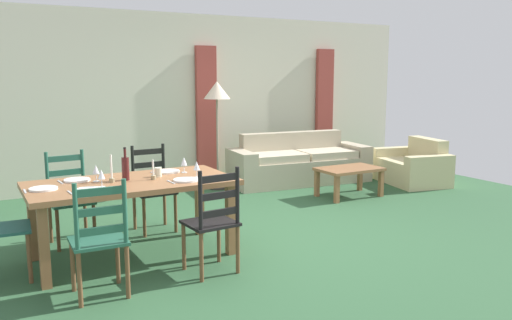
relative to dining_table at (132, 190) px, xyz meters
The scene contains 31 objects.
ground_plane 1.52m from the dining_table, ahead, with size 9.60×9.60×0.02m, color #2E5836.
wall_far 3.59m from the dining_table, 67.27° to the left, with size 9.60×0.16×2.70m, color beige.
curtain_panel_left 3.81m from the dining_table, 55.20° to the left, with size 0.35×0.08×2.20m, color #993D35.
curtain_panel_right 5.54m from the dining_table, 34.28° to the left, with size 0.35×0.08×2.20m, color #993D35.
dining_table is the anchor object (origin of this frame).
dining_chair_near_left 0.94m from the dining_table, 122.06° to the right, with size 0.43×0.41×0.96m.
dining_chair_near_right 0.92m from the dining_table, 56.97° to the right, with size 0.45×0.43×0.96m.
dining_chair_far_left 0.89m from the dining_table, 120.85° to the left, with size 0.45×0.43×0.96m.
dining_chair_far_right 0.92m from the dining_table, 59.88° to the left, with size 0.43×0.41×0.96m.
dinner_plate_near_left 0.52m from the dining_table, 150.95° to the right, with size 0.24×0.24×0.02m, color white.
fork_near_left 0.66m from the dining_table, 157.38° to the right, with size 0.02×0.17×0.01m, color silver.
dinner_plate_near_right 0.52m from the dining_table, 29.05° to the right, with size 0.24×0.24×0.02m, color white.
fork_near_right 0.40m from the dining_table, 39.81° to the right, with size 0.02×0.17×0.01m, color silver.
dinner_plate_far_left 0.52m from the dining_table, 150.95° to the left, with size 0.24×0.24×0.02m, color white.
fork_far_left 0.66m from the dining_table, 157.38° to the left, with size 0.02×0.17×0.01m, color silver.
dinner_plate_far_right 0.52m from the dining_table, 29.05° to the left, with size 0.24×0.24×0.02m, color white.
fork_far_right 0.40m from the dining_table, 39.81° to the left, with size 0.02×0.17×0.01m, color silver.
dinner_plate_head_west 0.79m from the dining_table, behind, with size 0.24×0.24×0.02m, color white.
fork_head_west 0.93m from the dining_table, behind, with size 0.02×0.17×0.01m, color silver.
wine_bottle 0.22m from the dining_table, 121.99° to the left, with size 0.07×0.07×0.32m.
wine_glass_near_left 0.40m from the dining_table, 154.74° to the right, with size 0.06×0.06×0.16m.
wine_glass_near_right 0.65m from the dining_table, 14.49° to the right, with size 0.06×0.06×0.16m.
wine_glass_far_left 0.38m from the dining_table, 157.10° to the left, with size 0.06×0.06×0.16m.
wine_glass_far_right 0.64m from the dining_table, 14.21° to the left, with size 0.06×0.06×0.16m.
coffee_cup_primary 0.32m from the dining_table, 14.18° to the left, with size 0.07×0.07×0.09m, color beige.
candle_tall 0.24m from the dining_table, behind, with size 0.05×0.05×0.26m.
candle_short 0.25m from the dining_table, 11.31° to the right, with size 0.05×0.05×0.19m.
couch 4.03m from the dining_table, 33.05° to the left, with size 2.35×1.03×0.80m.
coffee_table 3.59m from the dining_table, 15.85° to the left, with size 0.90×0.56×0.42m.
armchair_upholstered 5.14m from the dining_table, 13.68° to the left, with size 1.02×1.30×0.72m.
standing_lamp 3.20m from the dining_table, 49.76° to the left, with size 0.40×0.40×1.64m.
Camera 1 is at (-2.70, -4.74, 1.75)m, focal length 36.65 mm.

